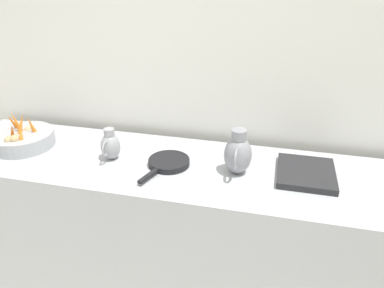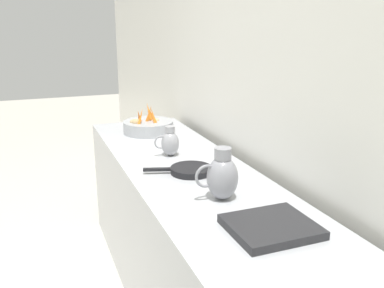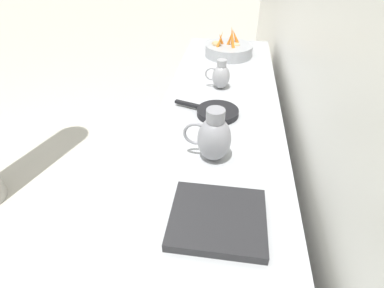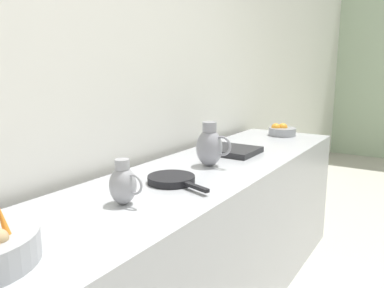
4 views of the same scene
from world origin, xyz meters
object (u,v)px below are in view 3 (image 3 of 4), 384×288
skillet_on_counter (217,112)px  metal_pitcher_tall (214,137)px  vegetable_colander (228,50)px  metal_pitcher_short (221,76)px

skillet_on_counter → metal_pitcher_tall: bearing=91.7°
vegetable_colander → metal_pitcher_short: bearing=87.6°
metal_pitcher_short → skillet_on_counter: 0.35m
vegetable_colander → metal_pitcher_tall: (0.01, 1.33, 0.06)m
skillet_on_counter → vegetable_colander: bearing=-91.3°
metal_pitcher_tall → skillet_on_counter: size_ratio=0.68×
metal_pitcher_short → vegetable_colander: bearing=-92.4°
metal_pitcher_tall → metal_pitcher_short: bearing=-88.8°
vegetable_colander → skillet_on_counter: bearing=88.7°
vegetable_colander → skillet_on_counter: size_ratio=1.01×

